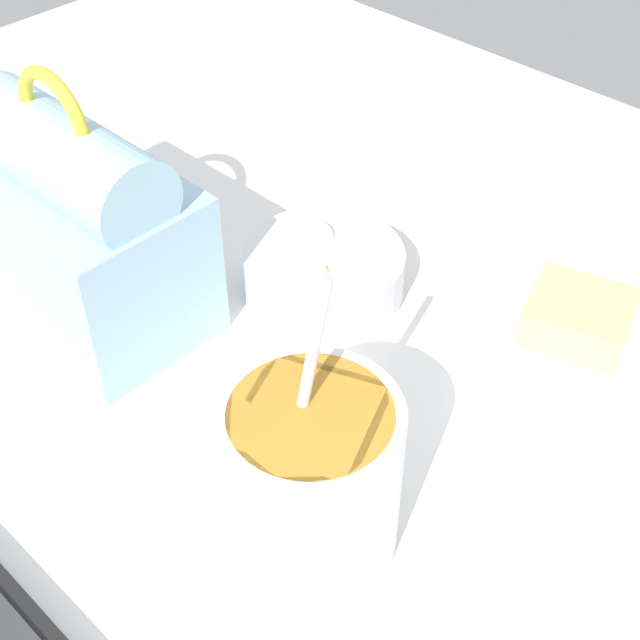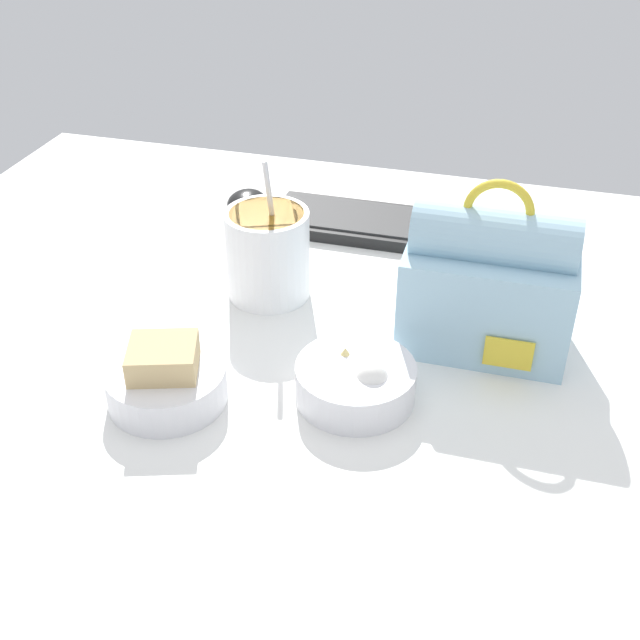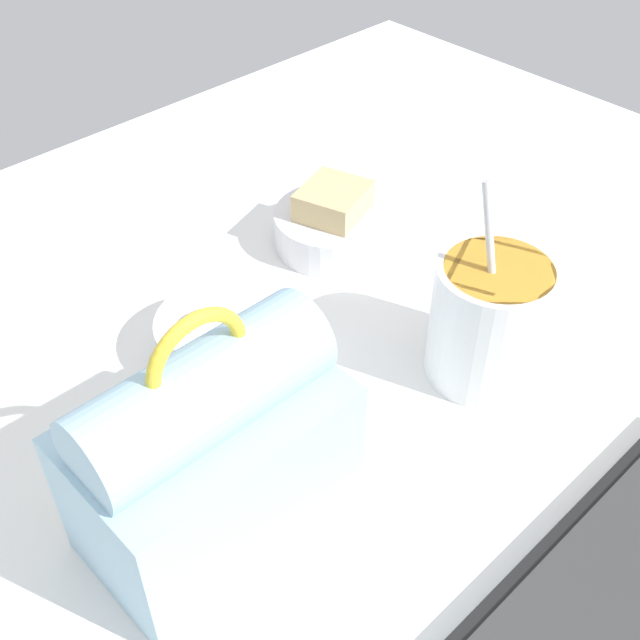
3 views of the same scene
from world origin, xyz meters
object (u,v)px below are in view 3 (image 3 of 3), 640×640
bento_bowl_sandwich (333,224)px  bento_bowl_snacks (227,336)px  lunch_bag (211,453)px  soup_cup (490,319)px  keyboard (622,590)px

bento_bowl_sandwich → bento_bowl_snacks: size_ratio=0.99×
lunch_bag → soup_cup: lunch_bag is taller
lunch_bag → bento_bowl_snacks: 19.93cm
lunch_bag → bento_bowl_sandwich: (-32.35, -20.38, -5.57)cm
soup_cup → bento_bowl_snacks: soup_cup is taller
bento_bowl_sandwich → bento_bowl_snacks: bento_bowl_sandwich is taller
soup_cup → keyboard: bearing=61.7°
lunch_bag → bento_bowl_snacks: bearing=-130.7°
keyboard → bento_bowl_snacks: bento_bowl_snacks is taller
keyboard → soup_cup: bearing=-118.3°
keyboard → bento_bowl_sandwich: bento_bowl_sandwich is taller
lunch_bag → bento_bowl_sandwich: bearing=-147.8°
soup_cup → lunch_bag: bearing=-7.4°
keyboard → lunch_bag: (16.90, -25.31, 7.30)cm
keyboard → bento_bowl_snacks: bearing=-83.5°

